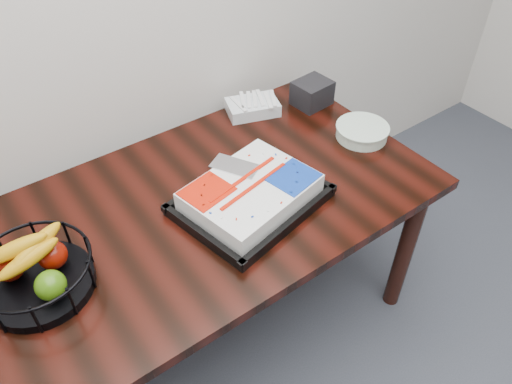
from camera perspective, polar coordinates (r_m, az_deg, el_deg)
table at (r=1.76m, az=-8.30°, el=-4.39°), size 1.80×0.90×0.75m
cake_tray at (r=1.68m, az=-0.61°, el=-0.33°), size 0.53×0.45×0.10m
fruit_basket at (r=1.55m, az=-23.99°, el=-8.34°), size 0.33×0.33×0.18m
plate_stack at (r=2.04m, az=12.02°, el=6.76°), size 0.21×0.21×0.05m
fork_bag at (r=2.14m, az=-0.39°, el=9.74°), size 0.25×0.20×0.06m
napkin_box at (r=2.20m, az=6.42°, el=11.18°), size 0.16×0.14×0.11m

